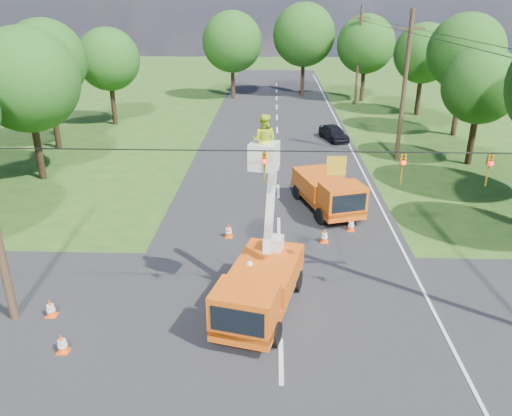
{
  "coord_description": "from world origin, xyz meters",
  "views": [
    {
      "loc": [
        -0.35,
        -12.63,
        10.55
      ],
      "look_at": [
        -1.01,
        6.31,
        2.6
      ],
      "focal_mm": 35.0,
      "sensor_mm": 36.0,
      "label": 1
    }
  ],
  "objects_px": {
    "traffic_cone_5": "(50,308)",
    "tree_far_a": "(232,42)",
    "tree_right_d": "(466,52)",
    "tree_far_b": "(304,35)",
    "bucket_truck": "(260,276)",
    "tree_left_f": "(108,60)",
    "tree_left_e": "(46,60)",
    "traffic_cone_8": "(229,231)",
    "traffic_cone_2": "(324,236)",
    "tree_left_d": "(26,80)",
    "ground_worker": "(250,285)",
    "traffic_cone_3": "(351,224)",
    "pole_right_mid": "(404,86)",
    "tree_right_e": "(424,53)",
    "pole_right_far": "(359,55)",
    "traffic_cone_4": "(62,343)",
    "distant_car": "(334,133)",
    "tree_far_c": "(366,44)",
    "traffic_cone_7": "(342,176)",
    "tree_right_c": "(481,86)",
    "second_truck": "(328,192)"
  },
  "relations": [
    {
      "from": "ground_worker",
      "to": "traffic_cone_5",
      "type": "bearing_deg",
      "value": -179.45
    },
    {
      "from": "tree_left_f",
      "to": "traffic_cone_7",
      "type": "bearing_deg",
      "value": -38.48
    },
    {
      "from": "ground_worker",
      "to": "traffic_cone_3",
      "type": "height_order",
      "value": "ground_worker"
    },
    {
      "from": "bucket_truck",
      "to": "pole_right_mid",
      "type": "relative_size",
      "value": 0.72
    },
    {
      "from": "traffic_cone_3",
      "to": "tree_right_e",
      "type": "bearing_deg",
      "value": 69.38
    },
    {
      "from": "traffic_cone_5",
      "to": "tree_left_f",
      "type": "height_order",
      "value": "tree_left_f"
    },
    {
      "from": "second_truck",
      "to": "distant_car",
      "type": "bearing_deg",
      "value": 65.27
    },
    {
      "from": "tree_far_b",
      "to": "tree_far_a",
      "type": "bearing_deg",
      "value": -165.96
    },
    {
      "from": "tree_right_c",
      "to": "tree_far_a",
      "type": "xyz_separation_m",
      "value": [
        -18.2,
        24.0,
        0.88
      ]
    },
    {
      "from": "traffic_cone_7",
      "to": "tree_left_f",
      "type": "height_order",
      "value": "tree_left_f"
    },
    {
      "from": "traffic_cone_5",
      "to": "tree_left_e",
      "type": "height_order",
      "value": "tree_left_e"
    },
    {
      "from": "tree_right_e",
      "to": "distant_car",
      "type": "bearing_deg",
      "value": -132.55
    },
    {
      "from": "tree_right_c",
      "to": "traffic_cone_8",
      "type": "bearing_deg",
      "value": -142.01
    },
    {
      "from": "distant_car",
      "to": "tree_left_d",
      "type": "relative_size",
      "value": 0.39
    },
    {
      "from": "tree_far_c",
      "to": "tree_left_d",
      "type": "bearing_deg",
      "value": -132.22
    },
    {
      "from": "traffic_cone_2",
      "to": "tree_far_b",
      "type": "xyz_separation_m",
      "value": [
        0.88,
        38.58,
        6.45
      ]
    },
    {
      "from": "tree_left_e",
      "to": "tree_right_e",
      "type": "xyz_separation_m",
      "value": [
        30.6,
        13.0,
        -0.68
      ]
    },
    {
      "from": "traffic_cone_4",
      "to": "traffic_cone_2",
      "type": "bearing_deg",
      "value": 41.96
    },
    {
      "from": "traffic_cone_3",
      "to": "pole_right_far",
      "type": "height_order",
      "value": "pole_right_far"
    },
    {
      "from": "traffic_cone_7",
      "to": "pole_right_far",
      "type": "xyz_separation_m",
      "value": [
        4.53,
        24.92,
        4.75
      ]
    },
    {
      "from": "traffic_cone_4",
      "to": "tree_far_b",
      "type": "height_order",
      "value": "tree_far_b"
    },
    {
      "from": "tree_left_f",
      "to": "bucket_truck",
      "type": "bearing_deg",
      "value": -64.42
    },
    {
      "from": "traffic_cone_7",
      "to": "traffic_cone_8",
      "type": "relative_size",
      "value": 1.0
    },
    {
      "from": "traffic_cone_4",
      "to": "tree_far_b",
      "type": "relative_size",
      "value": 0.07
    },
    {
      "from": "pole_right_mid",
      "to": "tree_left_d",
      "type": "height_order",
      "value": "pole_right_mid"
    },
    {
      "from": "bucket_truck",
      "to": "tree_left_f",
      "type": "height_order",
      "value": "tree_left_f"
    },
    {
      "from": "traffic_cone_4",
      "to": "tree_right_d",
      "type": "relative_size",
      "value": 0.07
    },
    {
      "from": "tree_right_d",
      "to": "tree_far_b",
      "type": "bearing_deg",
      "value": 123.25
    },
    {
      "from": "traffic_cone_5",
      "to": "tree_far_a",
      "type": "bearing_deg",
      "value": 85.7
    },
    {
      "from": "traffic_cone_3",
      "to": "traffic_cone_8",
      "type": "relative_size",
      "value": 1.0
    },
    {
      "from": "traffic_cone_3",
      "to": "pole_right_mid",
      "type": "bearing_deg",
      "value": 67.97
    },
    {
      "from": "traffic_cone_7",
      "to": "tree_left_d",
      "type": "xyz_separation_m",
      "value": [
        -18.97,
        -0.08,
        5.77
      ]
    },
    {
      "from": "traffic_cone_8",
      "to": "traffic_cone_4",
      "type": "bearing_deg",
      "value": -118.21
    },
    {
      "from": "distant_car",
      "to": "tree_far_a",
      "type": "height_order",
      "value": "tree_far_a"
    },
    {
      "from": "traffic_cone_2",
      "to": "tree_right_e",
      "type": "xyz_separation_m",
      "value": [
        11.68,
        28.58,
        5.45
      ]
    },
    {
      "from": "tree_right_c",
      "to": "second_truck",
      "type": "bearing_deg",
      "value": -140.49
    },
    {
      "from": "tree_left_d",
      "to": "tree_far_b",
      "type": "xyz_separation_m",
      "value": [
        18.0,
        30.0,
        0.68
      ]
    },
    {
      "from": "bucket_truck",
      "to": "traffic_cone_8",
      "type": "distance_m",
      "value": 6.52
    },
    {
      "from": "traffic_cone_8",
      "to": "pole_right_mid",
      "type": "relative_size",
      "value": 0.07
    },
    {
      "from": "ground_worker",
      "to": "pole_right_far",
      "type": "height_order",
      "value": "pole_right_far"
    },
    {
      "from": "bucket_truck",
      "to": "tree_far_c",
      "type": "xyz_separation_m",
      "value": [
        10.24,
        41.38,
        4.51
      ]
    },
    {
      "from": "tree_left_e",
      "to": "traffic_cone_5",
      "type": "bearing_deg",
      "value": -68.57
    },
    {
      "from": "traffic_cone_2",
      "to": "pole_right_mid",
      "type": "relative_size",
      "value": 0.07
    },
    {
      "from": "traffic_cone_5",
      "to": "tree_right_c",
      "type": "bearing_deg",
      "value": 41.35
    },
    {
      "from": "traffic_cone_2",
      "to": "tree_left_d",
      "type": "relative_size",
      "value": 0.08
    },
    {
      "from": "pole_right_mid",
      "to": "tree_left_f",
      "type": "relative_size",
      "value": 1.19
    },
    {
      "from": "ground_worker",
      "to": "distant_car",
      "type": "distance_m",
      "value": 24.37
    },
    {
      "from": "tree_right_e",
      "to": "second_truck",
      "type": "bearing_deg",
      "value": -114.34
    },
    {
      "from": "bucket_truck",
      "to": "tree_left_f",
      "type": "distance_m",
      "value": 32.83
    },
    {
      "from": "ground_worker",
      "to": "tree_right_c",
      "type": "relative_size",
      "value": 0.21
    }
  ]
}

